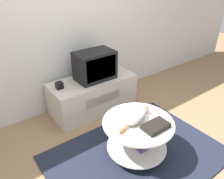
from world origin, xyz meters
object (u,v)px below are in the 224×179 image
Objects in this scene: tv at (95,65)px; dvd_box at (156,126)px; speaker at (59,85)px; cat at (136,116)px.

dvd_box is at bearing -94.14° from tv.
dvd_box is (0.44, -1.30, -0.05)m from speaker.
speaker is (-0.54, 0.03, -0.16)m from tv.
tv is 1.06× the size of cat.
dvd_box is 0.54× the size of cat.
cat is at bearing -70.96° from speaker.
cat is at bearing 108.34° from dvd_box.
tv is at bearing 85.86° from dvd_box.
speaker reaches higher than dvd_box.
tv is 6.19× the size of speaker.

